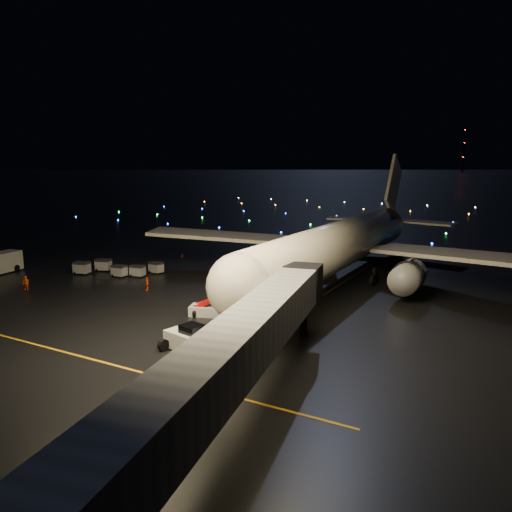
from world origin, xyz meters
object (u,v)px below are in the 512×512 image
object	(u,v)px
pushback_tug	(192,338)
baggage_cart_0	(138,271)
belt_loader	(212,300)
baggage_cart_4	(82,268)
crew_b	(26,283)
airliner	(348,217)
baggage_cart_1	(119,271)
baggage_cart_2	(156,268)
crew_c	(147,283)
baggage_cart_3	(103,265)

from	to	relation	value
pushback_tug	baggage_cart_0	xyz separation A→B (m)	(-22.74, 18.48, -0.32)
belt_loader	baggage_cart_4	distance (m)	27.69
crew_b	airliner	bearing A→B (deg)	25.20
baggage_cart_1	baggage_cart_2	world-z (taller)	baggage_cart_1
baggage_cart_2	crew_b	bearing A→B (deg)	-109.17
pushback_tug	baggage_cart_0	world-z (taller)	pushback_tug
belt_loader	baggage_cart_4	size ratio (longest dim) A/B	3.26
crew_b	baggage_cart_0	size ratio (longest dim) A/B	0.99
crew_c	crew_b	bearing A→B (deg)	-89.37
crew_b	baggage_cart_4	size ratio (longest dim) A/B	0.89
pushback_tug	crew_c	distance (m)	21.45
pushback_tug	baggage_cart_3	bearing A→B (deg)	159.03
airliner	pushback_tug	world-z (taller)	airliner
crew_b	baggage_cart_3	world-z (taller)	crew_b
baggage_cart_0	baggage_cart_3	size ratio (longest dim) A/B	0.92
airliner	baggage_cart_3	bearing A→B (deg)	-159.13
airliner	baggage_cart_4	bearing A→B (deg)	-155.37
belt_loader	baggage_cart_3	bearing A→B (deg)	140.25
baggage_cart_0	airliner	bearing A→B (deg)	18.70
baggage_cart_1	baggage_cart_2	bearing A→B (deg)	50.95
baggage_cart_0	baggage_cart_4	world-z (taller)	baggage_cart_4
baggage_cart_3	baggage_cart_4	distance (m)	3.18
pushback_tug	baggage_cart_0	size ratio (longest dim) A/B	2.50
crew_b	baggage_cart_2	world-z (taller)	crew_b
crew_b	baggage_cart_0	bearing A→B (deg)	48.28
airliner	baggage_cart_1	world-z (taller)	airliner
baggage_cart_1	baggage_cart_4	xyz separation A→B (m)	(-5.75, -1.33, 0.08)
baggage_cart_2	belt_loader	bearing A→B (deg)	-27.57
belt_loader	baggage_cart_1	bearing A→B (deg)	139.82
crew_c	baggage_cart_1	distance (m)	9.02
baggage_cart_2	baggage_cart_3	size ratio (longest dim) A/B	0.92
pushback_tug	baggage_cart_3	xyz separation A→B (m)	(-29.57, 18.87, -0.25)
crew_b	baggage_cart_1	bearing A→B (deg)	54.33
airliner	crew_b	size ratio (longest dim) A/B	32.26
belt_loader	baggage_cart_2	distance (m)	22.04
baggage_cart_0	baggage_cart_1	size ratio (longest dim) A/B	0.98
baggage_cart_3	crew_b	bearing A→B (deg)	-107.25
crew_c	baggage_cart_2	world-z (taller)	crew_c
airliner	crew_c	world-z (taller)	airliner
baggage_cart_3	baggage_cart_2	bearing A→B (deg)	0.74
crew_b	baggage_cart_0	world-z (taller)	crew_b
crew_c	baggage_cart_0	size ratio (longest dim) A/B	0.90
belt_loader	baggage_cart_3	distance (m)	27.61
belt_loader	baggage_cart_0	xyz separation A→B (m)	(-18.85, 9.74, -0.84)
baggage_cart_3	baggage_cart_0	bearing A→B (deg)	-20.67
baggage_cart_1	baggage_cart_4	size ratio (longest dim) A/B	0.91
crew_c	baggage_cart_1	xyz separation A→B (m)	(-8.21, 3.72, -0.03)
belt_loader	crew_c	world-z (taller)	belt_loader
baggage_cart_2	baggage_cart_0	bearing A→B (deg)	-98.29
airliner	baggage_cart_4	distance (m)	37.44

